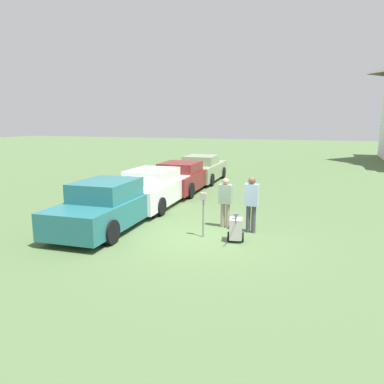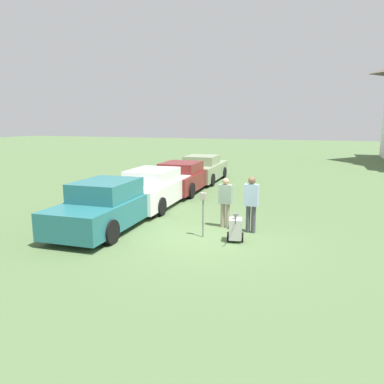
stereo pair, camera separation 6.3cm
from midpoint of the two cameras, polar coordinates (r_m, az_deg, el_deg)
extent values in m
plane|color=#4C663D|center=(11.24, 1.34, -7.10)|extent=(120.00, 120.00, 0.00)
cube|color=#23666B|center=(12.59, -12.23, -2.59)|extent=(2.04, 5.15, 0.79)
cube|color=#23666B|center=(12.27, -12.83, 0.34)|extent=(1.72, 2.19, 0.59)
cylinder|color=black|center=(14.42, -12.30, -1.85)|extent=(0.20, 0.72, 0.71)
cylinder|color=black|center=(13.62, -5.54, -2.39)|extent=(0.20, 0.72, 0.71)
cylinder|color=black|center=(11.87, -19.84, -4.98)|extent=(0.20, 0.72, 0.71)
cylinder|color=black|center=(10.88, -12.04, -5.99)|extent=(0.20, 0.72, 0.71)
cube|color=silver|center=(15.59, -5.57, 0.21)|extent=(2.07, 5.25, 0.82)
cube|color=silver|center=(15.29, -5.92, 2.53)|extent=(1.74, 2.23, 0.51)
cylinder|color=black|center=(17.45, -6.31, 0.49)|extent=(0.20, 0.69, 0.69)
cylinder|color=black|center=(16.80, -0.49, 0.15)|extent=(0.20, 0.69, 0.69)
cylinder|color=black|center=(14.62, -11.38, -1.69)|extent=(0.20, 0.69, 0.69)
cylinder|color=black|center=(13.83, -4.60, -2.22)|extent=(0.20, 0.69, 0.69)
cube|color=maroon|center=(18.53, -1.37, 1.92)|extent=(2.09, 5.05, 0.78)
cube|color=maroon|center=(18.26, -1.58, 3.79)|extent=(1.76, 2.15, 0.48)
cylinder|color=black|center=(20.32, -2.49, 2.05)|extent=(0.20, 0.72, 0.72)
cylinder|color=black|center=(19.76, 2.67, 1.80)|extent=(0.20, 0.72, 0.72)
cylinder|color=black|center=(17.48, -5.93, 0.56)|extent=(0.20, 0.72, 0.72)
cylinder|color=black|center=(16.83, -0.02, 0.22)|extent=(0.20, 0.72, 0.72)
cube|color=gray|center=(21.62, 1.72, 3.23)|extent=(2.08, 4.74, 0.82)
cube|color=gray|center=(21.36, 1.59, 4.90)|extent=(1.76, 2.02, 0.49)
cylinder|color=black|center=(23.29, 0.45, 3.14)|extent=(0.20, 0.68, 0.68)
cylinder|color=black|center=(22.82, 4.99, 2.94)|extent=(0.20, 0.68, 0.68)
cylinder|color=black|center=(20.56, -1.91, 2.11)|extent=(0.20, 0.68, 0.68)
cylinder|color=black|center=(20.03, 3.19, 1.86)|extent=(0.20, 0.68, 0.68)
cylinder|color=slate|center=(11.25, 1.86, -4.07)|extent=(0.05, 0.05, 1.14)
cube|color=gray|center=(11.09, 1.88, -0.68)|extent=(0.18, 0.09, 0.22)
cylinder|color=gray|center=(12.31, 5.59, -3.62)|extent=(0.14, 0.14, 0.80)
cylinder|color=gray|center=(12.36, 4.84, -3.55)|extent=(0.14, 0.14, 0.80)
cube|color=gray|center=(12.18, 5.27, -0.32)|extent=(0.43, 0.25, 0.63)
sphere|color=tan|center=(12.10, 5.31, 1.65)|extent=(0.22, 0.22, 0.22)
cylinder|color=#3F3F47|center=(11.85, 9.49, -4.14)|extent=(0.14, 0.14, 0.86)
cylinder|color=#3F3F47|center=(11.88, 8.69, -4.07)|extent=(0.14, 0.14, 0.86)
cube|color=#99B2CC|center=(11.69, 9.20, -0.46)|extent=(0.43, 0.23, 0.68)
sphere|color=brown|center=(11.61, 9.27, 1.75)|extent=(0.23, 0.23, 0.23)
cube|color=#B2B2AD|center=(10.94, 6.80, -5.58)|extent=(0.44, 0.50, 0.60)
cone|color=#59595B|center=(10.84, 6.85, -3.65)|extent=(0.18, 0.18, 0.16)
cylinder|color=#4C4C4C|center=(10.38, 6.78, -4.19)|extent=(0.14, 0.59, 0.43)
cylinder|color=black|center=(11.02, 5.68, -6.77)|extent=(0.10, 0.28, 0.28)
cylinder|color=black|center=(11.01, 7.88, -6.83)|extent=(0.10, 0.28, 0.28)
camera|label=1|loc=(0.03, -89.86, 0.03)|focal=35.00mm
camera|label=2|loc=(0.03, 90.14, -0.03)|focal=35.00mm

